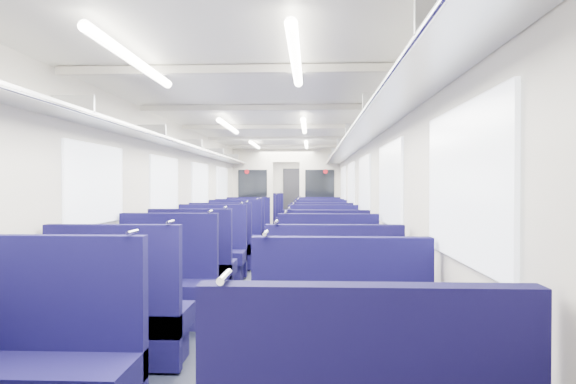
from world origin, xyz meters
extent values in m
cube|color=black|center=(0.00, 0.00, 0.00)|extent=(2.80, 18.00, 0.01)
cube|color=silver|center=(0.00, 0.00, 2.35)|extent=(2.80, 18.00, 0.01)
cube|color=beige|center=(-1.40, 0.00, 1.18)|extent=(0.02, 18.00, 2.35)
cube|color=#131138|center=(-1.39, 0.00, 0.35)|extent=(0.03, 17.90, 0.70)
cube|color=beige|center=(1.40, 0.00, 1.18)|extent=(0.02, 18.00, 2.35)
cube|color=#131138|center=(1.39, 0.00, 0.35)|extent=(0.03, 17.90, 0.70)
cube|color=beige|center=(0.00, 9.00, 1.18)|extent=(2.80, 0.02, 2.35)
cube|color=#B2B5BA|center=(-1.22, 0.00, 1.97)|extent=(0.34, 17.40, 0.04)
cylinder|color=silver|center=(-1.04, 0.00, 1.95)|extent=(0.02, 17.40, 0.02)
cube|color=#B2B5BA|center=(-1.22, -6.00, 2.05)|extent=(0.34, 0.03, 0.14)
cube|color=#B2B5BA|center=(-1.22, -4.00, 2.05)|extent=(0.34, 0.03, 0.14)
cube|color=#B2B5BA|center=(-1.22, -2.00, 2.05)|extent=(0.34, 0.03, 0.14)
cube|color=#B2B5BA|center=(-1.22, 0.00, 2.05)|extent=(0.34, 0.03, 0.14)
cube|color=#B2B5BA|center=(-1.22, 2.00, 2.05)|extent=(0.34, 0.03, 0.14)
cube|color=#B2B5BA|center=(-1.22, 4.00, 2.05)|extent=(0.34, 0.03, 0.14)
cube|color=#B2B5BA|center=(-1.22, 6.00, 2.05)|extent=(0.34, 0.03, 0.14)
cube|color=#B2B5BA|center=(-1.22, 8.00, 2.05)|extent=(0.34, 0.03, 0.14)
cube|color=#B2B5BA|center=(1.22, 0.00, 1.97)|extent=(0.34, 17.40, 0.04)
cylinder|color=silver|center=(1.04, 0.00, 1.95)|extent=(0.02, 17.40, 0.02)
cube|color=#B2B5BA|center=(1.22, -8.00, 2.05)|extent=(0.34, 0.03, 0.14)
cube|color=#B2B5BA|center=(1.22, -6.00, 2.05)|extent=(0.34, 0.03, 0.14)
cube|color=#B2B5BA|center=(1.22, -4.00, 2.05)|extent=(0.34, 0.03, 0.14)
cube|color=#B2B5BA|center=(1.22, -2.00, 2.05)|extent=(0.34, 0.03, 0.14)
cube|color=#B2B5BA|center=(1.22, 0.00, 2.05)|extent=(0.34, 0.03, 0.14)
cube|color=#B2B5BA|center=(1.22, 2.00, 2.05)|extent=(0.34, 0.03, 0.14)
cube|color=#B2B5BA|center=(1.22, 4.00, 2.05)|extent=(0.34, 0.03, 0.14)
cube|color=#B2B5BA|center=(1.22, 6.00, 2.05)|extent=(0.34, 0.03, 0.14)
cube|color=#B2B5BA|center=(1.22, 8.00, 2.05)|extent=(0.34, 0.03, 0.14)
cube|color=white|center=(-1.38, -5.20, 1.42)|extent=(0.02, 1.30, 0.75)
cube|color=white|center=(-1.38, -2.90, 1.42)|extent=(0.02, 1.30, 0.75)
cube|color=white|center=(-1.38, -0.60, 1.42)|extent=(0.02, 1.30, 0.75)
cube|color=white|center=(-1.38, 1.70, 1.42)|extent=(0.02, 1.30, 0.75)
cube|color=white|center=(-1.38, 4.50, 1.42)|extent=(0.02, 1.30, 0.75)
cube|color=white|center=(-1.38, 6.80, 1.42)|extent=(0.02, 1.30, 0.75)
cube|color=white|center=(1.38, -7.50, 1.42)|extent=(0.02, 1.30, 0.75)
cube|color=white|center=(1.38, -5.20, 1.42)|extent=(0.02, 1.30, 0.75)
cube|color=white|center=(1.38, -2.90, 1.42)|extent=(0.02, 1.30, 0.75)
cube|color=white|center=(1.38, -0.60, 1.42)|extent=(0.02, 1.30, 0.75)
cube|color=white|center=(1.38, 1.70, 1.42)|extent=(0.02, 1.30, 0.75)
cube|color=white|center=(1.38, 4.50, 1.42)|extent=(0.02, 1.30, 0.75)
cube|color=white|center=(1.38, 6.80, 1.42)|extent=(0.02, 1.30, 0.75)
cube|color=beige|center=(0.00, -6.00, 2.31)|extent=(2.70, 0.06, 0.06)
cube|color=beige|center=(0.00, -4.00, 2.31)|extent=(2.70, 0.06, 0.06)
cube|color=beige|center=(0.00, -2.00, 2.31)|extent=(2.70, 0.06, 0.06)
cube|color=beige|center=(0.00, 0.00, 2.31)|extent=(2.70, 0.06, 0.06)
cube|color=beige|center=(0.00, 2.00, 2.31)|extent=(2.70, 0.06, 0.06)
cube|color=beige|center=(0.00, 4.00, 2.31)|extent=(2.70, 0.06, 0.06)
cube|color=beige|center=(0.00, 6.00, 2.31)|extent=(2.70, 0.06, 0.06)
cube|color=beige|center=(0.00, 8.00, 2.31)|extent=(2.70, 0.06, 0.06)
cylinder|color=white|center=(-0.55, -6.50, 2.26)|extent=(0.07, 1.60, 0.07)
cylinder|color=white|center=(-0.55, -2.50, 2.26)|extent=(0.07, 1.60, 0.07)
cylinder|color=white|center=(-0.55, 1.00, 2.26)|extent=(0.07, 1.60, 0.07)
cylinder|color=white|center=(-0.55, 5.50, 2.26)|extent=(0.07, 1.60, 0.07)
cylinder|color=white|center=(0.55, -6.50, 2.26)|extent=(0.07, 1.60, 0.07)
cylinder|color=white|center=(0.55, -2.50, 2.26)|extent=(0.07, 1.60, 0.07)
cylinder|color=white|center=(0.55, 1.00, 2.26)|extent=(0.07, 1.60, 0.07)
cylinder|color=white|center=(0.55, 5.50, 2.26)|extent=(0.07, 1.60, 0.07)
cube|color=black|center=(0.00, 8.94, 1.00)|extent=(0.75, 0.06, 2.00)
cube|color=beige|center=(-0.88, 3.47, 1.18)|extent=(1.05, 0.08, 2.35)
cube|color=black|center=(-0.87, 3.42, 1.40)|extent=(0.76, 0.02, 0.80)
cylinder|color=#B00B17|center=(-1.02, 3.42, 1.75)|extent=(0.12, 0.01, 0.12)
cube|color=beige|center=(0.88, 3.47, 1.18)|extent=(1.05, 0.08, 2.35)
cube|color=black|center=(0.87, 3.42, 1.40)|extent=(0.76, 0.02, 0.80)
cylinder|color=#B00B17|center=(1.02, 3.42, 1.75)|extent=(0.12, 0.01, 0.12)
cube|color=beige|center=(0.00, 3.47, 2.17)|extent=(0.70, 0.08, 0.35)
cylinder|color=silver|center=(0.39, -8.45, 1.14)|extent=(0.02, 0.16, 0.02)
cube|color=#110E44|center=(-0.83, -7.24, 0.35)|extent=(1.03, 0.54, 0.18)
cube|color=#110E44|center=(-0.83, -7.02, 0.57)|extent=(1.03, 0.10, 1.10)
cylinder|color=silver|center=(-0.39, -7.02, 1.14)|extent=(0.02, 0.16, 0.02)
cube|color=#110E44|center=(0.83, -7.04, 0.57)|extent=(1.03, 0.10, 1.10)
cylinder|color=silver|center=(0.39, -7.04, 1.14)|extent=(0.02, 0.16, 0.02)
cube|color=#110E44|center=(-0.83, -5.98, 0.35)|extent=(1.03, 0.54, 0.18)
cube|color=#110E38|center=(-0.83, -5.98, 0.13)|extent=(0.95, 0.43, 0.26)
cube|color=#110E44|center=(-0.83, -6.20, 0.57)|extent=(1.03, 0.10, 1.10)
cylinder|color=silver|center=(-0.39, -6.20, 1.14)|extent=(0.02, 0.16, 0.02)
cube|color=#110E44|center=(0.83, -5.92, 0.35)|extent=(1.03, 0.54, 0.18)
cube|color=#110E38|center=(0.83, -5.92, 0.13)|extent=(0.95, 0.43, 0.26)
cube|color=#110E44|center=(0.83, -6.14, 0.57)|extent=(1.03, 0.10, 1.10)
cylinder|color=silver|center=(0.39, -6.14, 1.14)|extent=(0.02, 0.16, 0.02)
cube|color=#110E44|center=(-0.83, -4.89, 0.35)|extent=(1.03, 0.54, 0.18)
cube|color=#110E38|center=(-0.83, -4.89, 0.13)|extent=(0.95, 0.43, 0.26)
cube|color=#110E44|center=(-0.83, -4.67, 0.57)|extent=(1.03, 0.10, 1.10)
cylinder|color=silver|center=(-0.39, -4.67, 1.14)|extent=(0.02, 0.16, 0.02)
cube|color=#110E44|center=(0.83, -4.93, 0.35)|extent=(1.03, 0.54, 0.18)
cube|color=#110E38|center=(0.83, -4.93, 0.13)|extent=(0.95, 0.43, 0.26)
cube|color=#110E44|center=(0.83, -4.71, 0.57)|extent=(1.03, 0.10, 1.10)
cylinder|color=silver|center=(0.39, -4.71, 1.14)|extent=(0.02, 0.16, 0.02)
cube|color=#110E44|center=(-0.83, -3.51, 0.35)|extent=(1.03, 0.54, 0.18)
cube|color=#110E38|center=(-0.83, -3.51, 0.13)|extent=(0.95, 0.43, 0.26)
cube|color=#110E44|center=(-0.83, -3.73, 0.57)|extent=(1.03, 0.10, 1.10)
cylinder|color=silver|center=(-0.39, -3.73, 1.14)|extent=(0.02, 0.16, 0.02)
cube|color=#110E44|center=(0.83, -3.69, 0.35)|extent=(1.03, 0.54, 0.18)
cube|color=#110E38|center=(0.83, -3.69, 0.13)|extent=(0.95, 0.43, 0.26)
cube|color=#110E44|center=(0.83, -3.91, 0.57)|extent=(1.03, 0.10, 1.10)
cylinder|color=silver|center=(0.39, -3.91, 1.14)|extent=(0.02, 0.16, 0.02)
cube|color=#110E44|center=(-0.83, -2.48, 0.35)|extent=(1.03, 0.54, 0.18)
cube|color=#110E38|center=(-0.83, -2.48, 0.13)|extent=(0.95, 0.43, 0.26)
cube|color=#110E44|center=(-0.83, -2.26, 0.57)|extent=(1.03, 0.10, 1.10)
cylinder|color=silver|center=(-0.39, -2.26, 1.14)|extent=(0.02, 0.16, 0.02)
cube|color=#110E44|center=(0.83, -2.62, 0.35)|extent=(1.03, 0.54, 0.18)
cube|color=#110E38|center=(0.83, -2.62, 0.13)|extent=(0.95, 0.43, 0.26)
cube|color=#110E44|center=(0.83, -2.40, 0.57)|extent=(1.03, 0.10, 1.10)
cylinder|color=silver|center=(0.39, -2.40, 1.14)|extent=(0.02, 0.16, 0.02)
cube|color=#110E44|center=(-0.83, -1.40, 0.35)|extent=(1.03, 0.54, 0.18)
cube|color=#110E38|center=(-0.83, -1.40, 0.13)|extent=(0.95, 0.43, 0.26)
cube|color=#110E44|center=(-0.83, -1.62, 0.57)|extent=(1.03, 0.10, 1.10)
cylinder|color=silver|center=(-0.39, -1.62, 1.14)|extent=(0.02, 0.16, 0.02)
cube|color=#110E44|center=(0.83, -1.29, 0.35)|extent=(1.03, 0.54, 0.18)
cube|color=#110E38|center=(0.83, -1.29, 0.13)|extent=(0.95, 0.43, 0.26)
cube|color=#110E44|center=(0.83, -1.51, 0.57)|extent=(1.03, 0.10, 1.10)
cylinder|color=silver|center=(0.39, -1.51, 1.14)|extent=(0.02, 0.16, 0.02)
cube|color=#110E44|center=(-0.83, -0.21, 0.35)|extent=(1.03, 0.54, 0.18)
cube|color=#110E38|center=(-0.83, -0.21, 0.13)|extent=(0.95, 0.43, 0.26)
cube|color=#110E44|center=(-0.83, 0.01, 0.57)|extent=(1.03, 0.10, 1.10)
cylinder|color=silver|center=(-0.39, 0.01, 1.14)|extent=(0.02, 0.16, 0.02)
cube|color=#110E44|center=(0.83, -0.18, 0.35)|extent=(1.03, 0.54, 0.18)
cube|color=#110E38|center=(0.83, -0.18, 0.13)|extent=(0.95, 0.43, 0.26)
cube|color=#110E44|center=(0.83, 0.04, 0.57)|extent=(1.03, 0.10, 1.10)
cylinder|color=silver|center=(0.39, 0.04, 1.14)|extent=(0.02, 0.16, 0.02)
cube|color=#110E44|center=(-0.83, 0.91, 0.35)|extent=(1.03, 0.54, 0.18)
cube|color=#110E38|center=(-0.83, 0.91, 0.13)|extent=(0.95, 0.43, 0.26)
cube|color=#110E44|center=(-0.83, 0.69, 0.57)|extent=(1.03, 0.10, 1.10)
cylinder|color=silver|center=(-0.39, 0.69, 1.14)|extent=(0.02, 0.16, 0.02)
cube|color=#110E44|center=(0.83, 1.05, 0.35)|extent=(1.03, 0.54, 0.18)
cube|color=#110E38|center=(0.83, 1.05, 0.13)|extent=(0.95, 0.43, 0.26)
cube|color=#110E44|center=(0.83, 0.82, 0.57)|extent=(1.03, 0.10, 1.10)
cylinder|color=silver|center=(0.39, 0.82, 1.14)|extent=(0.02, 0.16, 0.02)
cube|color=#110E44|center=(-0.83, 1.91, 0.35)|extent=(1.03, 0.54, 0.18)
cube|color=#110E38|center=(-0.83, 1.91, 0.13)|extent=(0.95, 0.43, 0.26)
cube|color=#110E44|center=(-0.83, 2.13, 0.57)|extent=(1.03, 0.10, 1.10)
cylinder|color=silver|center=(-0.39, 2.13, 1.14)|extent=(0.02, 0.16, 0.02)
cube|color=#110E44|center=(0.83, 2.00, 0.35)|extent=(1.03, 0.54, 0.18)
cube|color=#110E38|center=(0.83, 2.00, 0.13)|extent=(0.95, 0.43, 0.26)
cube|color=#110E44|center=(0.83, 2.22, 0.57)|extent=(1.03, 0.10, 1.10)
cylinder|color=silver|center=(0.39, 2.22, 1.14)|extent=(0.02, 0.16, 0.02)
cube|color=#110E44|center=(-0.83, 4.25, 0.35)|extent=(1.03, 0.54, 0.18)
cube|color=#110E38|center=(-0.83, 4.25, 0.13)|extent=(0.95, 0.43, 0.26)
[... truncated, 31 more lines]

